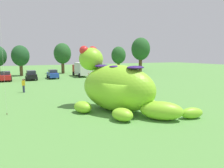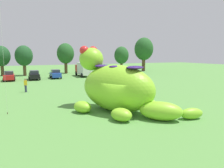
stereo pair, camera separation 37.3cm
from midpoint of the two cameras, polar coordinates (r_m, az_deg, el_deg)
name	(u,v)px [view 2 (the right image)]	position (r m, az deg, el deg)	size (l,w,h in m)	color
ground_plane	(118,115)	(16.68, 2.42, -8.30)	(160.00, 160.00, 0.00)	#568E42
giant_inflatable_creature	(117,87)	(17.30, 2.07, -0.93)	(8.60, 9.21, 5.45)	#8CD12D
car_red	(9,76)	(41.45, -26.01, 1.98)	(1.96, 4.11, 1.72)	red
car_black	(34,75)	(41.40, -20.19, 2.30)	(1.97, 4.12, 1.72)	black
car_blue	(55,74)	(42.46, -14.90, 2.66)	(2.00, 4.13, 1.72)	#2347B7
box_truck	(84,69)	(44.97, -7.46, 4.11)	(2.39, 6.42, 2.95)	#B2231E
tree_mid_left	(1,56)	(51.34, -27.72, 6.70)	(3.66, 3.66, 6.50)	brown
tree_centre_left	(24,56)	(49.80, -22.66, 7.06)	(3.72, 3.72, 6.60)	brown
tree_centre	(66,54)	(52.95, -12.34, 8.07)	(4.15, 4.15, 7.36)	brown
tree_centre_right	(91,57)	(54.24, -5.53, 7.34)	(3.44, 3.44, 6.10)	brown
tree_mid_right	(121,55)	(55.32, 2.79, 7.78)	(3.76, 3.76, 6.68)	brown
tree_right	(144,49)	(59.99, 8.83, 9.35)	(5.23, 5.23, 9.28)	brown
spectator_near_inflatable	(95,74)	(40.62, -4.50, 2.66)	(0.38, 0.26, 1.71)	#2D334C
spectator_mid_field	(26,85)	(28.11, -22.11, -0.36)	(0.38, 0.26, 1.71)	#2D334C
spectator_by_cars	(91,78)	(33.98, -5.53, 1.58)	(0.38, 0.26, 1.71)	#726656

